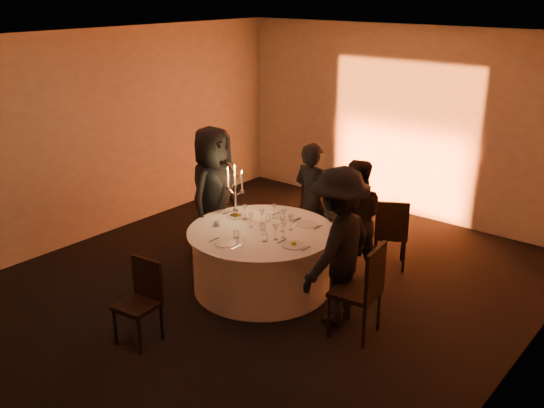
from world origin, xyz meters
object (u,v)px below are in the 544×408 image
Objects in this scene: banquet_table at (262,259)px; chair_right at (364,286)px; guest_left at (213,195)px; coffee_cup at (217,223)px; guest_back_left at (312,200)px; chair_back_left at (318,206)px; chair_front at (142,296)px; candelabra at (235,199)px; chair_left at (217,206)px; chair_back_right at (391,230)px; guest_back_right at (354,220)px; guest_right at (338,247)px.

banquet_table is 1.57m from chair_right.
coffee_cup is (0.50, -0.46, -0.13)m from guest_left.
guest_back_left is at bearing -55.23° from guest_left.
banquet_table is 1.78× the size of chair_back_left.
chair_front is at bearing 93.38° from guest_back_left.
candelabra is at bearing 93.09° from chair_front.
candelabra is (-0.55, 0.14, 0.63)m from banquet_table.
chair_left is at bearing 134.44° from coffee_cup.
guest_back_right is (-0.23, -0.55, 0.24)m from chair_back_right.
chair_back_right is 0.61× the size of guest_back_left.
chair_back_right is 0.64m from guest_back_right.
guest_right is at bearing 42.99° from chair_front.
chair_back_right is at bearing 41.84° from candelabra.
chair_right is 2.16m from candelabra.
chair_right is 2.07m from coffee_cup.
chair_left is 0.64× the size of guest_back_right.
guest_right is 1.70m from candelabra.
candelabra is (0.84, -0.52, 0.44)m from chair_left.
chair_right is at bearing 33.18° from chair_front.
chair_right is 2.32m from chair_front.
candelabra reaches higher than chair_back_left.
banquet_table is 0.85m from candelabra.
guest_back_left reaches higher than guest_back_right.
guest_back_right is (0.72, 0.94, 0.40)m from banquet_table.
guest_back_right is at bearing 168.19° from guest_back_left.
chair_back_left is at bearing 78.66° from candelabra.
chair_back_left is at bearing 99.43° from banquet_table.
guest_right reaches higher than candelabra.
chair_back_left is at bearing 81.89° from coffee_cup.
banquet_table is 1.01× the size of guest_right.
chair_back_right is 2.38m from guest_left.
chair_left is 2.64m from guest_right.
chair_back_right is 0.91× the size of chair_right.
chair_right is at bearing -6.70° from banquet_table.
guest_back_right is at bearing 36.55° from chair_back_right.
chair_front is 2.80m from guest_back_right.
chair_back_right is 2.28m from coffee_cup.
guest_left is (0.37, -0.43, 0.36)m from chair_left.
chair_front is at bearing -169.70° from guest_left.
guest_back_right is at bearing 63.09° from chair_front.
guest_left is (-1.98, -1.26, 0.39)m from chair_back_right.
guest_left is 0.49m from candelabra.
chair_back_left is 1.13× the size of chair_front.
chair_left is at bearing 28.69° from guest_back_left.
coffee_cup reaches higher than banquet_table.
chair_left is 2.49m from chair_back_right.
guest_back_right reaches higher than chair_left.
candelabra is at bearing -106.30° from chair_right.
chair_front reaches higher than banquet_table.
chair_back_right is 8.79× the size of coffee_cup.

